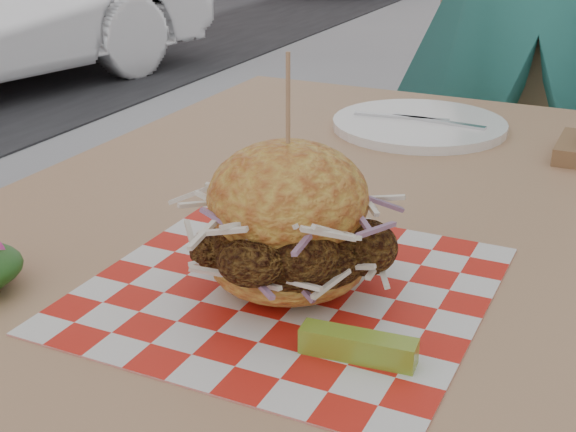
# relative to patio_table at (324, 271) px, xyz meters

# --- Properties ---
(patio_table) EXTENTS (0.80, 1.20, 0.75)m
(patio_table) POSITION_rel_patio_table_xyz_m (0.00, 0.00, 0.00)
(patio_table) COLOR tan
(patio_table) RESTS_ON ground
(patio_chair) EXTENTS (0.54, 0.54, 0.95)m
(patio_chair) POSITION_rel_patio_table_xyz_m (0.03, 1.07, -0.12)
(patio_chair) COLOR tan
(patio_chair) RESTS_ON ground
(paper_liner) EXTENTS (0.36, 0.36, 0.00)m
(paper_liner) POSITION_rel_patio_table_xyz_m (0.04, -0.19, 0.08)
(paper_liner) COLOR red
(paper_liner) RESTS_ON patio_table
(sandwich) EXTENTS (0.20, 0.20, 0.22)m
(sandwich) POSITION_rel_patio_table_xyz_m (0.04, -0.19, 0.14)
(sandwich) COLOR gold
(sandwich) RESTS_ON paper_liner
(pickle_spear) EXTENTS (0.10, 0.03, 0.02)m
(pickle_spear) POSITION_rel_patio_table_xyz_m (0.15, -0.28, 0.09)
(pickle_spear) COLOR olive
(pickle_spear) RESTS_ON paper_liner
(place_setting) EXTENTS (0.27, 0.27, 0.02)m
(place_setting) POSITION_rel_patio_table_xyz_m (0.00, 0.38, 0.09)
(place_setting) COLOR white
(place_setting) RESTS_ON patio_table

